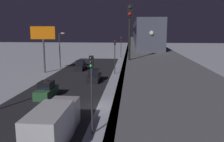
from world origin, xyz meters
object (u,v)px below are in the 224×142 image
(rail_signal, at_px, (130,22))
(traffic_light_mid, at_px, (115,52))
(subway_train, at_px, (141,31))
(sedan_black_2, at_px, (94,76))
(traffic_light_near, at_px, (92,84))
(sedan_black, at_px, (80,66))
(sedan_green, at_px, (46,91))
(traffic_light_far, at_px, (121,43))
(commercial_billboard, at_px, (43,37))
(box_truck, at_px, (54,124))

(rail_signal, relative_size, traffic_light_mid, 0.62)
(subway_train, bearing_deg, rail_signal, 86.46)
(sedan_black_2, bearing_deg, traffic_light_near, -81.48)
(sedan_black, distance_m, traffic_light_mid, 9.13)
(sedan_black_2, bearing_deg, subway_train, 60.16)
(sedan_green, distance_m, traffic_light_far, 42.41)
(rail_signal, relative_size, commercial_billboard, 0.45)
(commercial_billboard, bearing_deg, rail_signal, 122.03)
(sedan_green, xyz_separation_m, commercial_billboard, (6.27, -16.15, 6.03))
(subway_train, relative_size, commercial_billboard, 6.23)
(subway_train, relative_size, rail_signal, 13.87)
(traffic_light_far, height_order, commercial_billboard, commercial_billboard)
(box_truck, distance_m, traffic_light_near, 4.15)
(subway_train, xyz_separation_m, rail_signal, (2.08, 33.64, 0.95))
(subway_train, bearing_deg, traffic_light_mid, 55.66)
(sedan_green, height_order, traffic_light_mid, traffic_light_mid)
(subway_train, bearing_deg, sedan_black_2, 60.16)
(sedan_black, distance_m, traffic_light_far, 23.37)
(subway_train, bearing_deg, traffic_light_far, -74.86)
(subway_train, height_order, commercial_billboard, subway_train)
(traffic_light_mid, height_order, traffic_light_far, same)
(sedan_black_2, height_order, traffic_light_near, traffic_light_near)
(sedan_black_2, bearing_deg, sedan_black, 113.89)
(subway_train, distance_m, rail_signal, 33.72)
(sedan_green, bearing_deg, traffic_light_far, -100.22)
(sedan_black_2, relative_size, sedan_green, 1.08)
(sedan_green, height_order, traffic_light_far, traffic_light_far)
(traffic_light_mid, bearing_deg, commercial_billboard, -1.47)
(subway_train, xyz_separation_m, traffic_light_far, (5.00, -18.49, -3.75))
(sedan_black, bearing_deg, sedan_black_2, 113.89)
(sedan_green, xyz_separation_m, traffic_light_near, (-7.50, 10.01, 3.40))
(traffic_light_mid, bearing_deg, traffic_light_near, 90.00)
(sedan_green, bearing_deg, sedan_black_2, -116.21)
(traffic_light_near, relative_size, commercial_billboard, 0.72)
(rail_signal, bearing_deg, sedan_green, -45.28)
(traffic_light_mid, bearing_deg, subway_train, -124.34)
(sedan_black_2, distance_m, sedan_green, 10.42)
(box_truck, xyz_separation_m, traffic_light_far, (-2.70, -52.95, 2.85))
(box_truck, bearing_deg, traffic_light_mid, -95.68)
(sedan_black_2, distance_m, commercial_billboard, 14.17)
(subway_train, height_order, traffic_light_mid, subway_train)
(traffic_light_near, height_order, traffic_light_far, same)
(subway_train, height_order, traffic_light_far, subway_train)
(traffic_light_mid, relative_size, traffic_light_far, 1.00)
(sedan_black, relative_size, sedan_green, 1.09)
(rail_signal, height_order, traffic_light_far, rail_signal)
(commercial_billboard, bearing_deg, subway_train, -159.64)
(rail_signal, bearing_deg, traffic_light_near, -9.94)
(traffic_light_mid, distance_m, traffic_light_far, 25.81)
(traffic_light_near, bearing_deg, subway_train, -98.59)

